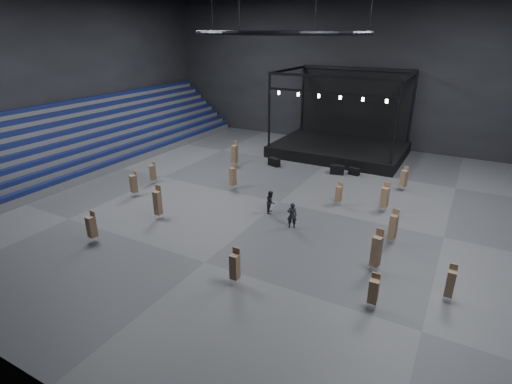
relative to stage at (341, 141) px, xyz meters
The scene contains 25 objects.
floor 16.30m from the stage, 90.00° to the right, with size 50.00×50.00×0.00m, color #454548.
wall_back 8.93m from the stage, 90.00° to the left, with size 50.00×0.20×18.00m, color black.
wall_left 30.75m from the stage, 147.00° to the right, with size 0.20×42.00×18.00m, color black.
bleachers_left 28.10m from the stage, 144.71° to the right, with size 7.20×40.00×6.40m.
stage is the anchor object (origin of this frame).
truss_ring 19.93m from the stage, 90.00° to the right, with size 12.30×12.30×5.15m.
flight_case_left 9.23m from the stage, 120.28° to the right, with size 1.24×0.62×0.83m, color black.
flight_case_mid 7.57m from the stage, 74.94° to the right, with size 1.33×0.66×0.89m, color black.
flight_case_right 7.59m from the stage, 62.34° to the right, with size 1.05×0.52×0.70m, color black.
chair_stack_0 24.31m from the stage, 105.68° to the right, with size 0.48×0.48×2.65m.
chair_stack_1 29.34m from the stage, 105.83° to the right, with size 0.56×0.56×2.21m.
chair_stack_2 21.64m from the stage, 123.75° to the right, with size 0.61×0.61×2.11m.
chair_stack_3 24.52m from the stage, 67.75° to the right, with size 0.57×0.57×2.72m.
chair_stack_4 21.00m from the stage, 63.21° to the right, with size 0.52×0.52×2.42m.
chair_stack_5 16.31m from the stage, 107.55° to the right, with size 0.57×0.57×2.35m.
chair_stack_6 12.04m from the stage, 45.83° to the right, with size 0.62×0.62×2.21m.
chair_stack_7 27.98m from the stage, 69.09° to the right, with size 0.47×0.47×1.99m.
chair_stack_8 27.86m from the stage, 84.25° to the right, with size 0.46×0.46×2.22m.
chair_stack_9 12.93m from the stage, 128.72° to the right, with size 0.57×0.57×2.70m.
chair_stack_10 15.11m from the stage, 73.03° to the right, with size 0.48×0.48×1.92m.
chair_stack_11 16.01m from the stage, 60.47° to the right, with size 0.57×0.57×2.37m.
chair_stack_12 27.15m from the stage, 60.65° to the right, with size 0.42×0.42×2.16m.
chair_stack_13 23.94m from the stage, 118.13° to the right, with size 0.66×0.66×2.29m.
man_center 20.10m from the stage, 82.17° to the right, with size 0.70×0.46×1.93m, color black.
crew_member 18.36m from the stage, 89.17° to the right, with size 0.87×0.68×1.79m, color black.
Camera 1 is at (12.85, -27.33, 13.18)m, focal length 28.00 mm.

